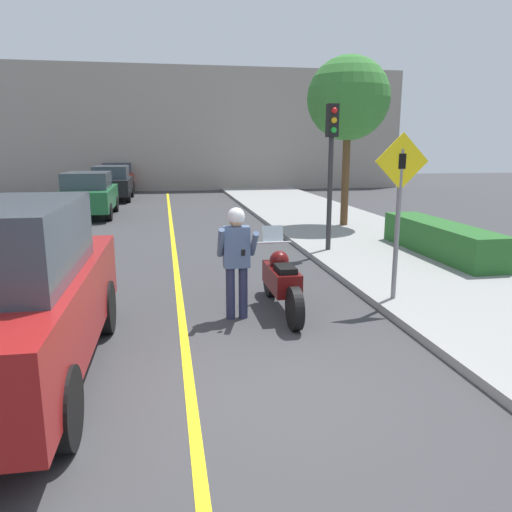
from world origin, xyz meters
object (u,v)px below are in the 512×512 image
(parked_car_red, at_px, (119,176))
(parked_car_green, at_px, (89,194))
(traffic_light, at_px, (331,150))
(motorcycle, at_px, (281,281))
(street_tree, at_px, (348,99))
(person_biker, at_px, (237,251))
(crossing_sign, at_px, (399,201))
(parked_car_black, at_px, (112,183))
(suv_nearby, at_px, (1,296))

(parked_car_red, bearing_deg, parked_car_green, -91.02)
(traffic_light, relative_size, parked_car_green, 0.83)
(traffic_light, distance_m, parked_car_red, 20.52)
(motorcycle, distance_m, street_tree, 9.33)
(person_biker, bearing_deg, parked_car_red, 98.83)
(motorcycle, bearing_deg, parked_car_red, 100.73)
(parked_car_green, bearing_deg, crossing_sign, -61.71)
(parked_car_black, bearing_deg, parked_car_red, 91.11)
(street_tree, height_order, parked_car_red, street_tree)
(suv_nearby, relative_size, parked_car_black, 1.11)
(traffic_light, bearing_deg, parked_car_black, 114.75)
(motorcycle, distance_m, parked_car_red, 23.77)
(suv_nearby, height_order, crossing_sign, crossing_sign)
(suv_nearby, height_order, traffic_light, traffic_light)
(street_tree, bearing_deg, motorcycle, -116.93)
(motorcycle, bearing_deg, street_tree, 63.07)
(parked_car_green, height_order, parked_car_black, same)
(traffic_light, relative_size, parked_car_black, 0.83)
(suv_nearby, xyz_separation_m, traffic_light, (5.76, 5.94, 1.51))
(motorcycle, distance_m, person_biker, 0.97)
(traffic_light, height_order, parked_car_black, traffic_light)
(parked_car_green, relative_size, parked_car_red, 1.00)
(crossing_sign, bearing_deg, traffic_light, 87.09)
(traffic_light, distance_m, parked_car_black, 15.54)
(parked_car_red, bearing_deg, street_tree, -61.97)
(crossing_sign, height_order, parked_car_green, crossing_sign)
(suv_nearby, bearing_deg, parked_car_black, 92.02)
(suv_nearby, distance_m, parked_car_red, 25.33)
(parked_car_black, height_order, parked_car_red, same)
(traffic_light, height_order, parked_car_green, traffic_light)
(suv_nearby, xyz_separation_m, crossing_sign, (5.56, 1.89, 0.73))
(motorcycle, distance_m, parked_car_green, 12.98)
(crossing_sign, xyz_separation_m, parked_car_red, (-6.36, 23.42, -0.92))
(parked_car_red, bearing_deg, parked_car_black, -88.89)
(crossing_sign, distance_m, street_tree, 8.33)
(person_biker, xyz_separation_m, parked_car_black, (-3.56, 18.25, -0.22))
(motorcycle, xyz_separation_m, person_biker, (-0.76, -0.23, 0.56))
(motorcycle, distance_m, crossing_sign, 2.31)
(traffic_light, bearing_deg, crossing_sign, -92.91)
(suv_nearby, height_order, parked_car_black, suv_nearby)
(street_tree, bearing_deg, suv_nearby, -127.94)
(street_tree, bearing_deg, parked_car_red, 118.03)
(motorcycle, bearing_deg, crossing_sign, -1.98)
(motorcycle, relative_size, street_tree, 0.45)
(crossing_sign, relative_size, parked_car_green, 0.65)
(suv_nearby, relative_size, parked_car_red, 1.11)
(parked_car_black, xyz_separation_m, parked_car_red, (-0.10, 5.34, 0.00))
(parked_car_black, bearing_deg, motorcycle, -76.51)
(suv_nearby, height_order, parked_car_red, suv_nearby)
(parked_car_green, bearing_deg, person_biker, -72.64)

